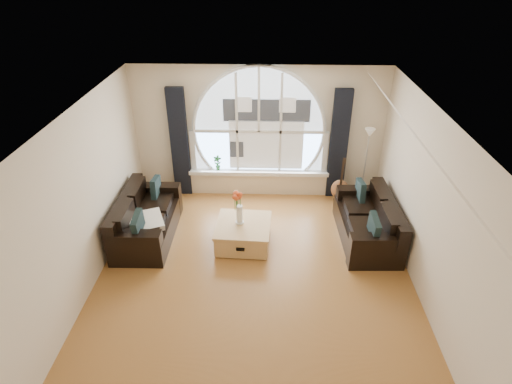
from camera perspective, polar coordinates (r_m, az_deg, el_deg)
name	(u,v)px	position (r m, az deg, el deg)	size (l,w,h in m)	color
ground	(254,277)	(6.86, -0.24, -11.44)	(5.00, 5.50, 0.01)	brown
ceiling	(254,116)	(5.45, -0.30, 10.26)	(5.00, 5.50, 0.01)	silver
wall_back	(259,133)	(8.50, 0.39, 8.06)	(5.00, 0.01, 2.70)	beige
wall_front	(243,372)	(4.00, -1.77, -23.32)	(5.00, 0.01, 2.70)	beige
wall_left	(83,203)	(6.61, -22.47, -1.35)	(0.01, 5.50, 2.70)	beige
wall_right	(429,208)	(6.47, 22.47, -2.07)	(0.01, 5.50, 2.70)	beige
attic_slope	(422,144)	(5.93, 21.62, 6.14)	(0.92, 5.50, 0.72)	silver
arched_window	(259,120)	(8.37, 0.39, 9.73)	(2.60, 0.06, 2.15)	silver
window_sill	(259,172)	(8.76, 0.35, 2.72)	(2.90, 0.22, 0.08)	white
window_frame	(259,121)	(8.34, 0.39, 9.66)	(2.76, 0.08, 2.15)	white
neighbor_house	(266,127)	(8.40, 1.42, 8.88)	(1.70, 0.02, 1.50)	silver
curtain_left	(180,143)	(8.65, -10.36, 6.53)	(0.35, 0.12, 2.30)	black
curtain_right	(339,145)	(8.58, 11.17, 6.25)	(0.35, 0.12, 2.30)	black
sofa_left	(147,217)	(7.75, -14.64, -3.35)	(0.91, 1.82, 0.81)	black
sofa_right	(368,220)	(7.68, 14.94, -3.70)	(0.89, 1.78, 0.79)	black
coffee_chest	(243,233)	(7.40, -1.73, -5.60)	(0.94, 0.94, 0.46)	tan
throw_blanket	(146,222)	(7.45, -14.73, -3.91)	(0.55, 0.55, 0.10)	silver
vase_flowers	(239,204)	(7.11, -2.29, -1.61)	(0.24, 0.24, 0.70)	white
floor_lamp	(365,166)	(8.63, 14.59, 3.39)	(0.24, 0.24, 1.60)	#B2B2B2
guitar	(341,180)	(8.60, 11.49, 1.65)	(0.36, 0.24, 1.06)	#955931
potted_plant	(217,163)	(8.73, -5.26, 3.96)	(0.17, 0.11, 0.32)	#1E6023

